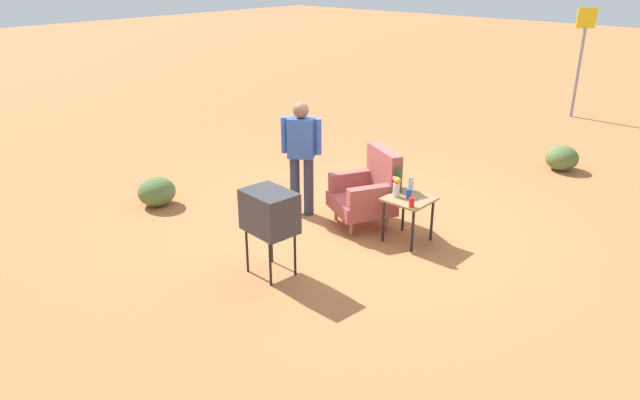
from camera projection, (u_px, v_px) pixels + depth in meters
ground_plane at (354, 224)px, 8.18m from camera, size 60.00×60.00×0.00m
armchair at (369, 190)px, 8.01m from camera, size 1.03×1.04×1.06m
side_table at (409, 204)px, 7.51m from camera, size 0.56×0.56×0.60m
tv_on_stand at (270, 212)px, 6.61m from camera, size 0.64×0.50×1.03m
person_standing at (301, 152)px, 8.16m from camera, size 0.50×0.38×1.64m
road_sign at (580, 57)px, 13.28m from camera, size 0.33×0.33×2.44m
bottle_wine_green at (398, 181)px, 7.61m from camera, size 0.07×0.07×0.32m
bottle_short_clear at (411, 185)px, 7.63m from camera, size 0.06×0.06×0.20m
soda_can_blue at (409, 194)px, 7.46m from camera, size 0.07×0.07×0.12m
soda_can_red at (412, 202)px, 7.18m from camera, size 0.07×0.07×0.12m
flower_vase at (396, 186)px, 7.47m from camera, size 0.15×0.10×0.27m
shrub_near at (562, 158)px, 10.23m from camera, size 0.56×0.56×0.43m
shrub_mid at (157, 192)px, 8.74m from camera, size 0.56×0.56×0.43m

